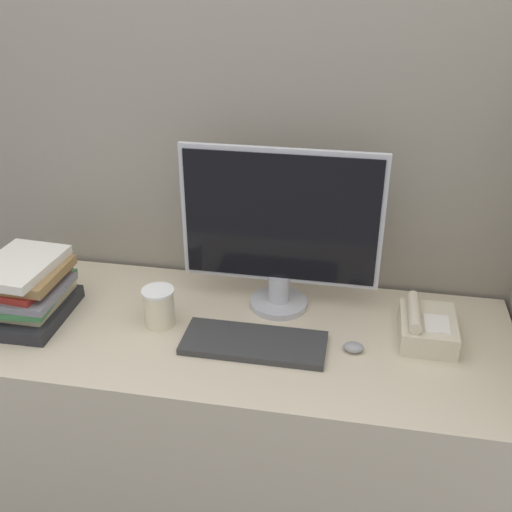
{
  "coord_description": "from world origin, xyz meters",
  "views": [
    {
      "loc": [
        0.32,
        -1.11,
        1.8
      ],
      "look_at": [
        0.05,
        0.36,
        1.01
      ],
      "focal_mm": 42.0,
      "sensor_mm": 36.0,
      "label": 1
    }
  ],
  "objects": [
    {
      "name": "mouse",
      "position": [
        0.34,
        0.29,
        0.79
      ],
      "size": [
        0.06,
        0.05,
        0.03
      ],
      "color": "gray",
      "rests_on": "desk"
    },
    {
      "name": "coffee_cup",
      "position": [
        -0.24,
        0.32,
        0.83
      ],
      "size": [
        0.1,
        0.1,
        0.12
      ],
      "color": "beige",
      "rests_on": "desk"
    },
    {
      "name": "book_stack",
      "position": [
        -0.65,
        0.29,
        0.86
      ],
      "size": [
        0.24,
        0.31,
        0.19
      ],
      "color": "#262628",
      "rests_on": "desk"
    },
    {
      "name": "monitor",
      "position": [
        0.1,
        0.49,
        1.04
      ],
      "size": [
        0.6,
        0.18,
        0.52
      ],
      "color": "#B7B7BC",
      "rests_on": "desk"
    },
    {
      "name": "cubicle_panel_rear",
      "position": [
        0.0,
        0.69,
        0.85
      ],
      "size": [
        2.02,
        0.04,
        1.71
      ],
      "color": "gray",
      "rests_on": "ground_plane"
    },
    {
      "name": "desk",
      "position": [
        0.0,
        0.33,
        0.39
      ],
      "size": [
        1.62,
        0.65,
        0.77
      ],
      "color": "beige",
      "rests_on": "ground_plane"
    },
    {
      "name": "keyboard",
      "position": [
        0.06,
        0.26,
        0.78
      ],
      "size": [
        0.41,
        0.17,
        0.02
      ],
      "color": "#333333",
      "rests_on": "desk"
    },
    {
      "name": "desk_telephone",
      "position": [
        0.54,
        0.39,
        0.81
      ],
      "size": [
        0.16,
        0.21,
        0.11
      ],
      "color": "beige",
      "rests_on": "desk"
    }
  ]
}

